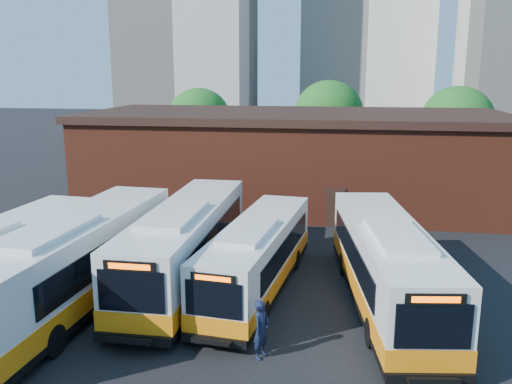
% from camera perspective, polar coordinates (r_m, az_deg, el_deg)
% --- Properties ---
extents(ground, '(220.00, 220.00, 0.00)m').
position_cam_1_polar(ground, '(20.12, -1.25, -14.44)').
color(ground, black).
extents(bus_west, '(3.57, 13.73, 3.70)m').
position_cam_1_polar(bus_west, '(22.51, -18.54, -7.44)').
color(bus_west, silver).
rests_on(bus_west, ground).
extents(bus_midwest, '(2.81, 13.16, 3.58)m').
position_cam_1_polar(bus_midwest, '(24.08, -7.37, -5.71)').
color(bus_midwest, silver).
rests_on(bus_midwest, ground).
extents(bus_mideast, '(3.58, 11.50, 3.09)m').
position_cam_1_polar(bus_mideast, '(23.04, 0.15, -7.04)').
color(bus_mideast, silver).
rests_on(bus_mideast, ground).
extents(bus_east, '(4.27, 12.85, 3.45)m').
position_cam_1_polar(bus_east, '(22.17, 13.56, -7.75)').
color(bus_east, silver).
rests_on(bus_east, ground).
extents(transit_worker, '(0.71, 0.84, 1.98)m').
position_cam_1_polar(transit_worker, '(18.07, 0.58, -14.24)').
color(transit_worker, '#121833').
rests_on(transit_worker, ground).
extents(depot_building, '(28.60, 12.60, 6.40)m').
position_cam_1_polar(depot_building, '(38.22, 4.03, 3.71)').
color(depot_building, maroon).
rests_on(depot_building, ground).
extents(tree_west, '(6.00, 6.00, 7.65)m').
position_cam_1_polar(tree_west, '(51.55, -5.99, 7.53)').
color(tree_west, '#382314').
rests_on(tree_west, ground).
extents(tree_mid, '(6.56, 6.56, 8.36)m').
position_cam_1_polar(tree_mid, '(51.80, 7.65, 7.99)').
color(tree_mid, '#382314').
rests_on(tree_mid, ground).
extents(tree_east, '(6.24, 6.24, 7.96)m').
position_cam_1_polar(tree_east, '(49.79, 20.40, 6.85)').
color(tree_east, '#382314').
rests_on(tree_east, ground).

